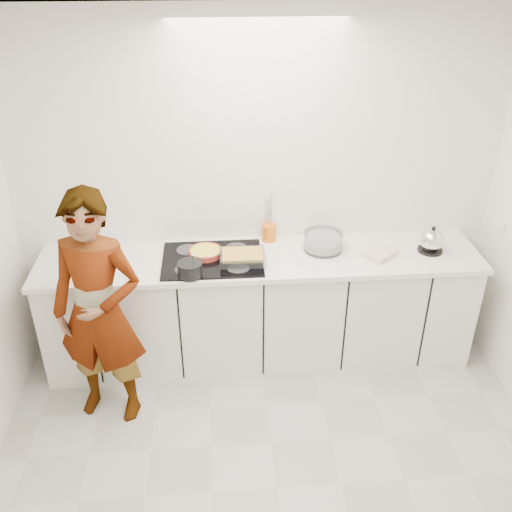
{
  "coord_description": "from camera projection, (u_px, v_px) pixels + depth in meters",
  "views": [
    {
      "loc": [
        -0.31,
        -2.31,
        2.98
      ],
      "look_at": [
        -0.05,
        1.05,
        1.05
      ],
      "focal_mm": 40.0,
      "sensor_mm": 36.0,
      "label": 1
    }
  ],
  "objects": [
    {
      "name": "utensil_crock",
      "position": [
        269.0,
        233.0,
        4.35
      ],
      "size": [
        0.11,
        0.11,
        0.13
      ],
      "primitive_type": "cylinder",
      "rotation": [
        0.0,
        0.0,
        -0.02
      ],
      "color": "orange",
      "rests_on": "countertop"
    },
    {
      "name": "saucepan",
      "position": [
        190.0,
        269.0,
        3.89
      ],
      "size": [
        0.19,
        0.19,
        0.16
      ],
      "color": "black",
      "rests_on": "hob"
    },
    {
      "name": "hob",
      "position": [
        212.0,
        259.0,
        4.12
      ],
      "size": [
        0.72,
        0.54,
        0.01
      ],
      "primitive_type": "cube",
      "color": "black",
      "rests_on": "countertop"
    },
    {
      "name": "mixing_bowl",
      "position": [
        323.0,
        242.0,
        4.22
      ],
      "size": [
        0.34,
        0.34,
        0.14
      ],
      "color": "silver",
      "rests_on": "countertop"
    },
    {
      "name": "base_cabinets",
      "position": [
        260.0,
        310.0,
        4.4
      ],
      "size": [
        3.2,
        0.58,
        0.87
      ],
      "primitive_type": "cube",
      "color": "silver",
      "rests_on": "floor"
    },
    {
      "name": "baking_dish",
      "position": [
        243.0,
        257.0,
        4.06
      ],
      "size": [
        0.33,
        0.24,
        0.06
      ],
      "color": "silver",
      "rests_on": "hob"
    },
    {
      "name": "wall_back",
      "position": [
        257.0,
        190.0,
        4.24
      ],
      "size": [
        3.6,
        0.0,
        2.6
      ],
      "primitive_type": "cube",
      "color": "white",
      "rests_on": "ground"
    },
    {
      "name": "floor",
      "position": [
        277.0,
        488.0,
        3.51
      ],
      "size": [
        3.6,
        3.2,
        0.0
      ],
      "primitive_type": "cube",
      "color": "#B5B5B5",
      "rests_on": "ground"
    },
    {
      "name": "tart_dish",
      "position": [
        206.0,
        252.0,
        4.15
      ],
      "size": [
        0.31,
        0.31,
        0.04
      ],
      "color": "#9F3325",
      "rests_on": "hob"
    },
    {
      "name": "kettle",
      "position": [
        432.0,
        241.0,
        4.19
      ],
      "size": [
        0.21,
        0.21,
        0.21
      ],
      "color": "black",
      "rests_on": "countertop"
    },
    {
      "name": "cook",
      "position": [
        99.0,
        312.0,
        3.68
      ],
      "size": [
        0.69,
        0.53,
        1.68
      ],
      "primitive_type": "imported",
      "rotation": [
        0.0,
        0.0,
        -0.23
      ],
      "color": "silver",
      "rests_on": "floor"
    },
    {
      "name": "ceiling",
      "position": [
        289.0,
        44.0,
        2.21
      ],
      "size": [
        3.6,
        3.2,
        0.0
      ],
      "primitive_type": "cube",
      "color": "white",
      "rests_on": "wall_back"
    },
    {
      "name": "tea_towel",
      "position": [
        380.0,
        253.0,
        4.17
      ],
      "size": [
        0.29,
        0.28,
        0.04
      ],
      "primitive_type": "cube",
      "rotation": [
        0.0,
        0.0,
        0.7
      ],
      "color": "white",
      "rests_on": "countertop"
    },
    {
      "name": "countertop",
      "position": [
        260.0,
        259.0,
        4.17
      ],
      "size": [
        3.24,
        0.64,
        0.04
      ],
      "primitive_type": "cube",
      "color": "white",
      "rests_on": "base_cabinets"
    }
  ]
}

